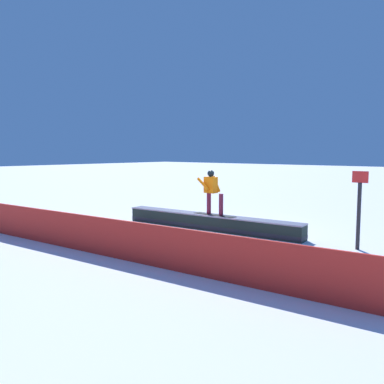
{
  "coord_description": "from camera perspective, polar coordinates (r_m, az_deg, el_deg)",
  "views": [
    {
      "loc": [
        -8.04,
        10.36,
        2.56
      ],
      "look_at": [
        -0.11,
        0.99,
        1.32
      ],
      "focal_mm": 38.06,
      "sensor_mm": 36.0,
      "label": 1
    }
  ],
  "objects": [
    {
      "name": "ground_plane",
      "position": [
        13.36,
        2.39,
        -5.28
      ],
      "size": [
        120.0,
        120.0,
        0.0
      ],
      "primitive_type": "plane",
      "color": "white"
    },
    {
      "name": "grind_box",
      "position": [
        13.32,
        2.4,
        -4.32
      ],
      "size": [
        6.45,
        1.05,
        0.5
      ],
      "color": "black",
      "rests_on": "ground_plane"
    },
    {
      "name": "snowboarder",
      "position": [
        13.13,
        2.82,
        0.22
      ],
      "size": [
        1.55,
        0.42,
        1.45
      ],
      "color": "black",
      "rests_on": "grind_box"
    },
    {
      "name": "safety_fence",
      "position": [
        10.29,
        -12.5,
        -6.08
      ],
      "size": [
        13.26,
        1.14,
        0.94
      ],
      "primitive_type": "cube",
      "rotation": [
        0.0,
        0.0,
        0.08
      ],
      "color": "red",
      "rests_on": "ground_plane"
    },
    {
      "name": "trail_marker",
      "position": [
        11.36,
        22.36,
        -2.08
      ],
      "size": [
        0.4,
        0.1,
        2.05
      ],
      "color": "#262628",
      "rests_on": "ground_plane"
    }
  ]
}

